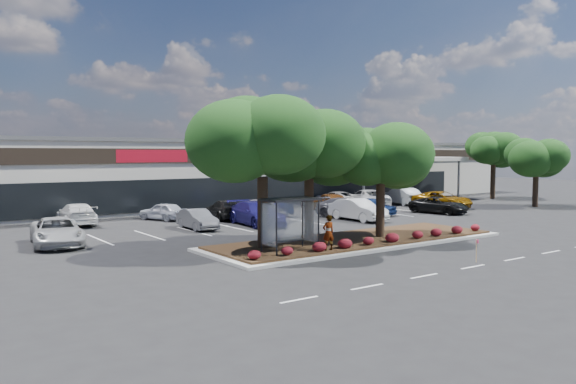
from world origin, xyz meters
TOP-DOWN VIEW (x-y plane):
  - ground at (0.00, 0.00)m, footprint 160.00×160.00m
  - retail_store at (0.06, 33.91)m, footprint 80.40×25.20m
  - landscape_island at (-2.00, 4.00)m, footprint 18.00×6.00m
  - lane_markings at (-0.14, 10.42)m, footprint 33.12×20.06m
  - shrub_row at (-2.00, 1.90)m, footprint 17.00×0.80m
  - bus_shelter at (-7.50, 2.95)m, footprint 2.75×1.55m
  - island_tree_west at (-8.00, 4.50)m, footprint 7.20×7.20m
  - island_tree_mid at (-4.50, 5.20)m, footprint 6.60×6.60m
  - island_tree_east at (-0.50, 3.70)m, footprint 5.80×5.80m
  - tree_east_near at (26.00, 10.00)m, footprint 5.60×5.60m
  - tree_east_far at (31.00, 18.00)m, footprint 6.40×6.40m
  - conifer_north_east at (34.00, 44.00)m, footprint 3.96×3.96m
  - person_waiting at (-5.81, 1.93)m, footprint 0.67×0.47m
  - light_pole at (13.20, 27.18)m, footprint 1.42×0.69m
  - survey_stake at (-1.34, -3.42)m, footprint 0.07×0.14m
  - car_0 at (-16.03, 12.74)m, footprint 3.31×5.79m
  - car_1 at (-6.86, 14.23)m, footprint 1.56×4.10m
  - car_2 at (-2.55, 13.76)m, footprint 2.75×5.83m
  - car_3 at (-1.28, 15.17)m, footprint 4.83×6.51m
  - car_4 at (5.06, 11.62)m, footprint 1.83×4.98m
  - car_5 at (5.54, 13.32)m, footprint 3.46×5.71m
  - car_6 at (8.37, 13.70)m, footprint 2.99×4.57m
  - car_7 at (13.97, 11.39)m, footprint 3.16×5.24m
  - car_8 at (17.82, 14.17)m, footprint 3.32×5.82m
  - car_9 at (-12.76, 21.19)m, footprint 2.54×5.40m
  - car_10 at (-6.68, 20.37)m, footprint 3.00×4.21m
  - car_11 at (-2.54, 18.21)m, footprint 3.05×5.39m
  - car_12 at (1.17, 18.05)m, footprint 3.36×4.65m
  - car_13 at (0.66, 18.15)m, footprint 2.43×4.66m
  - car_14 at (7.57, 17.88)m, footprint 3.17×5.21m
  - car_15 at (11.40, 21.64)m, footprint 2.37×5.01m
  - car_16 at (12.71, 18.68)m, footprint 5.01×6.62m
  - car_17 at (17.46, 18.85)m, footprint 2.75×5.27m

SIDE VIEW (x-z plane):
  - ground at x=0.00m, z-range 0.00..0.00m
  - lane_markings at x=-0.14m, z-range 0.00..0.01m
  - landscape_island at x=-2.00m, z-range -0.01..0.25m
  - shrub_row at x=-2.00m, z-range 0.26..0.76m
  - car_10 at x=-6.68m, z-range 0.00..1.33m
  - car_1 at x=-6.86m, z-range 0.00..1.34m
  - survey_stake at x=-1.34m, z-range 0.15..1.21m
  - car_7 at x=13.97m, z-range 0.00..1.36m
  - car_15 at x=11.40m, z-range 0.00..1.38m
  - car_6 at x=8.37m, z-range 0.00..1.45m
  - car_12 at x=1.17m, z-range 0.00..1.47m
  - car_11 at x=-2.54m, z-range 0.00..1.47m
  - car_13 at x=0.66m, z-range 0.00..1.51m
  - car_0 at x=-16.03m, z-range 0.00..1.52m
  - car_9 at x=-12.76m, z-range 0.00..1.52m
  - car_8 at x=17.82m, z-range 0.00..1.53m
  - car_5 at x=5.54m, z-range 0.00..1.55m
  - car_4 at x=5.06m, z-range 0.00..1.63m
  - car_3 at x=-1.28m, z-range 0.00..1.64m
  - car_2 at x=-2.55m, z-range 0.00..1.64m
  - car_17 at x=17.46m, z-range 0.00..1.65m
  - car_14 at x=7.57m, z-range 0.00..1.66m
  - car_16 at x=12.71m, z-range 0.00..1.67m
  - person_waiting at x=-5.81m, z-range 0.26..2.00m
  - bus_shelter at x=-7.50m, z-range 1.01..3.60m
  - retail_store at x=0.06m, z-range 0.03..6.28m
  - tree_east_near at x=26.00m, z-range 0.00..6.51m
  - island_tree_east at x=-0.50m, z-range 0.26..6.76m
  - light_pole at x=13.20m, z-range -0.52..8.10m
  - tree_east_far at x=31.00m, z-range 0.00..7.62m
  - island_tree_mid at x=-4.50m, z-range 0.26..7.58m
  - island_tree_west at x=-8.00m, z-range 0.26..8.15m
  - conifer_north_east at x=34.00m, z-range 0.00..9.00m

